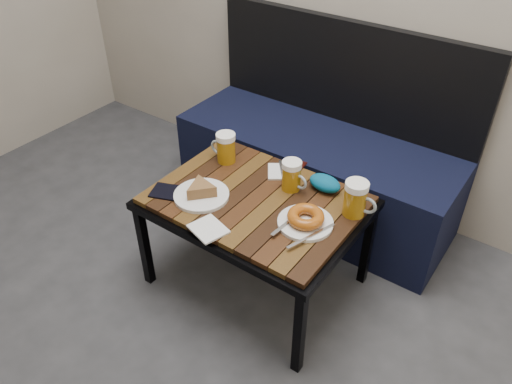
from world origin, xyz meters
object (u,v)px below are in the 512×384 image
Objects in this scene: bench at (318,165)px; passport_burgundy at (291,167)px; plate_pie at (201,192)px; beer_mug_right at (356,199)px; passport_navy at (169,192)px; beer_mug_centre at (292,176)px; cafe_table at (256,206)px; beer_mug_left at (226,148)px; knit_pouch at (325,183)px; plate_bagel at (305,219)px.

passport_burgundy is at bearing -81.05° from bench.
beer_mug_right is at bearing 25.37° from plate_pie.
passport_navy is (-0.13, -0.06, -0.02)m from plate_pie.
beer_mug_centre is 0.99× the size of passport_burgundy.
passport_navy is at bearing -149.90° from cafe_table.
plate_pie is at bearing 104.75° from beer_mug_left.
knit_pouch is (0.37, 0.33, 0.01)m from plate_pie.
plate_bagel is at bearing -78.00° from knit_pouch.
passport_burgundy is at bearing 165.06° from knit_pouch.
passport_navy is at bearing -156.05° from plate_pie.
knit_pouch reaches higher than passport_burgundy.
passport_burgundy is (0.31, 0.44, -0.00)m from passport_navy.
plate_bagel is at bearing 84.15° from passport_navy.
plate_pie is 1.61× the size of passport_navy.
plate_bagel is 1.96× the size of knit_pouch.
plate_bagel is at bearing 158.92° from beer_mug_left.
plate_bagel is (0.16, -0.16, -0.04)m from beer_mug_centre.
passport_navy is 0.54m from passport_burgundy.
beer_mug_left is (-0.26, 0.14, 0.11)m from cafe_table.
passport_navy is at bearing 79.56° from beer_mug_left.
knit_pouch is (0.25, -0.41, 0.23)m from bench.
beer_mug_centre is at bearing 107.47° from passport_navy.
cafe_table is 3.11× the size of plate_bagel.
beer_mug_right is at bearing 6.69° from beer_mug_centre.
beer_mug_left is 0.94× the size of beer_mug_right.
beer_mug_left is 0.50× the size of plate_bagel.
knit_pouch is at bearing 41.45° from plate_pie.
beer_mug_centre is (0.35, -0.01, -0.00)m from beer_mug_left.
knit_pouch is at bearing 106.44° from passport_navy.
knit_pouch is at bearing -174.42° from beer_mug_left.
bench is 0.57m from beer_mug_centre.
beer_mug_left is at bearing 151.71° from cafe_table.
beer_mug_right reaches higher than passport_navy.
bench is 1.67× the size of cafe_table.
beer_mug_right is 0.53× the size of plate_bagel.
bench reaches higher than beer_mug_centre.
beer_mug_centre reaches higher than passport_burgundy.
beer_mug_right is at bearing -25.63° from passport_burgundy.
knit_pouch reaches higher than passport_navy.
beer_mug_left is 0.54m from plate_bagel.
passport_burgundy is (0.00, 0.26, 0.05)m from cafe_table.
plate_pie is (-0.13, -0.74, 0.22)m from bench.
beer_mug_right is (0.63, -0.01, 0.00)m from beer_mug_left.
plate_bagel is at bearing -65.13° from bench.
bench is 0.69m from beer_mug_right.
cafe_table is at bearing -132.86° from knit_pouch.
plate_pie is at bearing -99.69° from bench.
plate_pie is 0.50m from knit_pouch.
plate_bagel is (-0.12, -0.16, -0.05)m from beer_mug_right.
beer_mug_centre is at bearing 176.68° from beer_mug_right.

